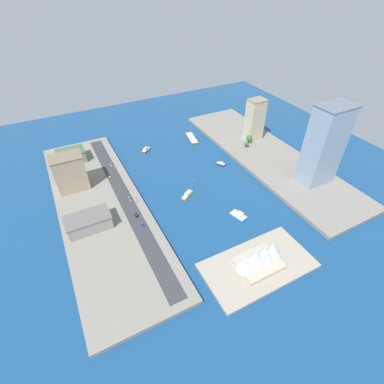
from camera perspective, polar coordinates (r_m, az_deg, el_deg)
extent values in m
plane|color=navy|center=(281.74, 0.18, 2.66)|extent=(440.00, 440.00, 0.00)
cube|color=gray|center=(326.02, 14.60, 7.22)|extent=(70.00, 240.00, 3.37)
cube|color=gray|center=(260.54, -17.84, -2.68)|extent=(70.00, 240.00, 3.37)
cube|color=#A89E89|center=(211.96, 13.10, -14.16)|extent=(78.61, 42.08, 2.00)
cube|color=#38383D|center=(261.51, -13.43, -1.00)|extent=(12.28, 228.00, 0.15)
cube|color=red|center=(330.01, -9.20, 8.29)|extent=(12.21, 10.54, 1.77)
cone|color=red|center=(334.38, -8.58, 8.80)|extent=(2.22, 2.22, 1.59)
cube|color=white|center=(328.48, -9.30, 8.56)|extent=(6.40, 5.70, 2.54)
cube|color=beige|center=(329.54, -9.21, 8.43)|extent=(11.72, 10.12, 0.10)
cube|color=blue|center=(243.55, 9.28, -4.72)|extent=(11.33, 15.96, 1.56)
cone|color=blue|center=(246.74, 7.91, -3.84)|extent=(1.73, 1.73, 1.40)
cube|color=white|center=(241.50, 9.56, -4.48)|extent=(6.33, 6.29, 2.94)
cube|color=beige|center=(242.98, 9.30, -4.58)|extent=(10.87, 15.32, 0.10)
cube|color=#1E284C|center=(303.25, 5.77, 5.59)|extent=(8.34, 9.99, 1.73)
cone|color=#1E284C|center=(304.94, 4.88, 5.87)|extent=(2.16, 2.16, 1.56)
cube|color=white|center=(302.14, 5.90, 5.83)|extent=(4.57, 4.93, 1.65)
cube|color=beige|center=(302.75, 5.79, 5.74)|extent=(8.00, 9.59, 0.10)
cube|color=orange|center=(260.55, -0.95, -0.63)|extent=(14.28, 11.34, 1.75)
cone|color=orange|center=(255.64, -1.81, -1.57)|extent=(2.17, 2.17, 1.57)
cube|color=white|center=(260.29, -0.81, -0.16)|extent=(8.37, 7.06, 1.80)
cube|color=beige|center=(259.96, -0.95, -0.47)|extent=(13.71, 10.88, 0.10)
cube|color=brown|center=(350.77, -0.05, 10.77)|extent=(13.18, 29.66, 1.53)
cone|color=brown|center=(338.47, 0.70, 9.63)|extent=(1.60, 1.60, 1.38)
cube|color=white|center=(351.48, -0.14, 11.17)|extent=(7.52, 12.97, 2.17)
cube|color=beige|center=(350.39, -0.05, 10.89)|extent=(12.65, 28.47, 0.10)
cube|color=#C6B793|center=(342.85, 12.48, 13.95)|extent=(18.37, 14.61, 46.27)
cube|color=gray|center=(333.85, 13.06, 17.60)|extent=(19.10, 15.19, 0.80)
cube|color=tan|center=(277.73, -23.30, 3.53)|extent=(26.45, 17.99, 33.35)
cube|color=#7C6B55|center=(269.05, -24.21, 6.47)|extent=(27.51, 18.71, 0.80)
cube|color=gray|center=(237.66, -20.02, -5.78)|extent=(33.28, 18.81, 10.74)
cube|color=slate|center=(233.85, -20.33, -4.77)|extent=(34.61, 19.57, 0.80)
cube|color=#8C9EB2|center=(280.16, 24.99, 8.33)|extent=(31.35, 20.84, 73.99)
cube|color=slate|center=(265.27, 27.22, 15.20)|extent=(32.60, 21.67, 0.80)
cube|color=slate|center=(325.23, -23.05, 6.64)|extent=(27.18, 19.95, 11.29)
cube|color=#47624A|center=(322.33, -23.32, 7.54)|extent=(28.27, 20.74, 0.80)
cylinder|color=black|center=(241.76, -11.42, -4.45)|extent=(0.27, 0.65, 0.64)
cylinder|color=black|center=(241.98, -11.02, -4.34)|extent=(0.27, 0.65, 0.64)
cylinder|color=black|center=(239.44, -11.20, -4.94)|extent=(0.27, 0.65, 0.64)
cylinder|color=black|center=(239.67, -10.80, -4.82)|extent=(0.27, 0.65, 0.64)
cube|color=black|center=(240.54, -11.12, -4.59)|extent=(2.14, 4.67, 0.70)
cube|color=#262D38|center=(239.96, -11.12, -4.52)|extent=(1.83, 2.64, 0.51)
cylinder|color=black|center=(232.42, -10.20, -6.44)|extent=(0.28, 0.65, 0.64)
cylinder|color=black|center=(232.62, -9.85, -6.34)|extent=(0.28, 0.65, 0.64)
cylinder|color=black|center=(230.16, -9.96, -6.97)|extent=(0.28, 0.65, 0.64)
cylinder|color=black|center=(230.36, -9.60, -6.87)|extent=(0.28, 0.65, 0.64)
cube|color=blue|center=(231.21, -9.91, -6.61)|extent=(1.92, 4.72, 0.70)
cube|color=#262D38|center=(230.62, -9.91, -6.54)|extent=(1.62, 2.67, 0.49)
cylinder|color=black|center=(289.12, -16.04, 2.94)|extent=(0.27, 0.65, 0.64)
cylinder|color=black|center=(288.90, -16.35, 2.84)|extent=(0.27, 0.65, 0.64)
cylinder|color=black|center=(291.89, -16.23, 3.28)|extent=(0.27, 0.65, 0.64)
cylinder|color=black|center=(291.68, -16.53, 3.19)|extent=(0.27, 0.65, 0.64)
cube|color=yellow|center=(290.22, -16.30, 3.11)|extent=(1.95, 4.92, 0.82)
cube|color=#262D38|center=(290.02, -16.34, 3.25)|extent=(1.67, 2.77, 0.59)
cylinder|color=black|center=(308.69, -16.15, 5.43)|extent=(0.25, 0.64, 0.64)
cylinder|color=black|center=(308.90, -15.87, 5.52)|extent=(0.25, 0.64, 0.64)
cylinder|color=black|center=(305.81, -15.99, 5.12)|extent=(0.25, 0.64, 0.64)
cylinder|color=black|center=(306.02, -15.70, 5.21)|extent=(0.25, 0.64, 0.64)
cube|color=white|center=(307.19, -15.94, 5.37)|extent=(1.82, 4.93, 0.81)
cube|color=#262D38|center=(306.60, -15.95, 5.46)|extent=(1.60, 2.76, 0.63)
cylinder|color=black|center=(258.78, -12.68, -1.24)|extent=(0.28, 0.65, 0.64)
cylinder|color=black|center=(259.06, -12.36, -1.13)|extent=(0.28, 0.65, 0.64)
cylinder|color=black|center=(256.06, -12.40, -1.70)|extent=(0.28, 0.65, 0.64)
cylinder|color=black|center=(256.35, -12.08, -1.59)|extent=(0.28, 0.65, 0.64)
cube|color=#B7B7BC|center=(257.39, -12.39, -1.37)|extent=(1.97, 5.25, 0.73)
cube|color=#262D38|center=(256.78, -12.39, -1.29)|extent=(1.66, 2.97, 0.60)
cylinder|color=black|center=(251.42, -11.04, -1.68)|extent=(0.18, 0.18, 5.50)
cube|color=black|center=(249.35, -11.13, -1.11)|extent=(0.36, 0.36, 1.00)
sphere|color=red|center=(249.13, -11.14, -1.05)|extent=(0.24, 0.24, 0.24)
sphere|color=yellow|center=(249.35, -11.13, -1.11)|extent=(0.24, 0.24, 0.24)
sphere|color=green|center=(249.57, -11.12, -1.17)|extent=(0.24, 0.24, 0.24)
cube|color=#BCAD93|center=(210.00, 13.20, -13.75)|extent=(30.49, 23.74, 3.00)
cone|color=white|center=(208.52, 15.94, -10.99)|extent=(13.54, 10.93, 16.76)
cone|color=white|center=(205.10, 14.32, -11.90)|extent=(15.06, 13.55, 15.46)
cone|color=white|center=(201.10, 12.74, -12.59)|extent=(14.78, 13.42, 16.62)
cone|color=white|center=(198.94, 10.57, -14.03)|extent=(13.52, 12.26, 12.25)
cylinder|color=brown|center=(339.74, 11.29, 9.89)|extent=(0.50, 0.50, 4.31)
sphere|color=#2D7233|center=(337.49, 11.39, 10.59)|extent=(6.53, 6.53, 6.53)
cylinder|color=brown|center=(331.62, 10.81, 9.01)|extent=(0.50, 0.50, 2.54)
sphere|color=#2D7233|center=(329.97, 10.88, 9.51)|extent=(5.30, 5.30, 5.30)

